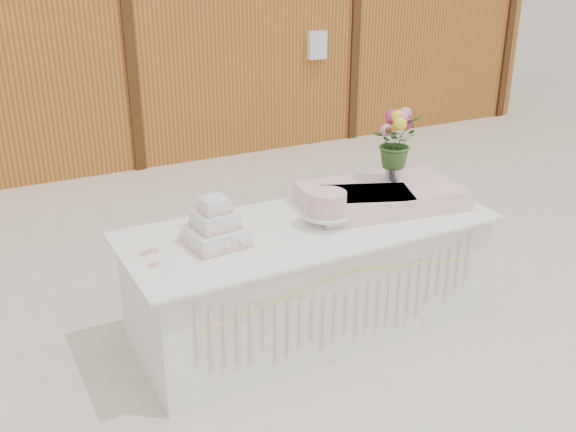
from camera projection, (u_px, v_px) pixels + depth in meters
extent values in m
plane|color=beige|center=(309.00, 328.00, 4.37)|extent=(80.00, 80.00, 0.00)
cube|color=#AD6924|center=(89.00, 24.00, 8.70)|extent=(12.00, 4.00, 3.00)
cube|color=white|center=(310.00, 279.00, 4.23)|extent=(2.28, 0.88, 0.75)
cube|color=white|center=(310.00, 226.00, 4.08)|extent=(2.40, 1.00, 0.02)
cube|color=silver|center=(216.00, 236.00, 3.78)|extent=(0.34, 0.34, 0.11)
cube|color=#FBB79F|center=(216.00, 241.00, 3.79)|extent=(0.35, 0.35, 0.02)
cube|color=silver|center=(215.00, 220.00, 3.74)|extent=(0.24, 0.24, 0.10)
cube|color=#FBB79F|center=(215.00, 224.00, 3.75)|extent=(0.26, 0.26, 0.02)
cube|color=silver|center=(214.00, 205.00, 3.71)|extent=(0.16, 0.16, 0.09)
cube|color=#FBB79F|center=(214.00, 208.00, 3.72)|extent=(0.17, 0.17, 0.02)
cylinder|color=silver|center=(326.00, 224.00, 4.06)|extent=(0.27, 0.27, 0.02)
cylinder|color=silver|center=(327.00, 219.00, 4.05)|extent=(0.08, 0.08, 0.05)
cylinder|color=silver|center=(327.00, 215.00, 4.04)|extent=(0.31, 0.31, 0.01)
cylinder|color=#EAA9AD|center=(327.00, 203.00, 4.01)|extent=(0.25, 0.25, 0.14)
cube|color=beige|center=(381.00, 196.00, 4.37)|extent=(1.15, 0.77, 0.13)
cylinder|color=#B0B0B5|center=(393.00, 170.00, 4.45)|extent=(0.11, 0.11, 0.15)
imported|color=#355A24|center=(396.00, 135.00, 4.35)|extent=(0.40, 0.38, 0.36)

